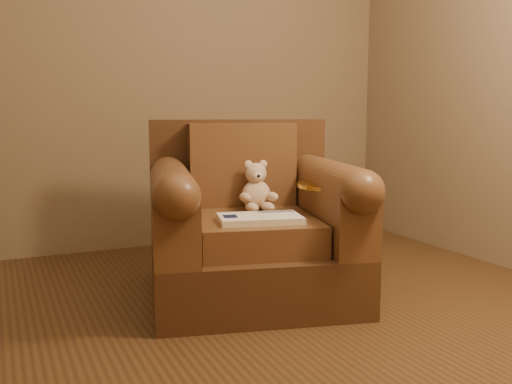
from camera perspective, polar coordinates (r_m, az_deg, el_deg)
name	(u,v)px	position (r m, az deg, el deg)	size (l,w,h in m)	color
floor	(245,354)	(2.39, -1.14, -15.86)	(4.00, 4.00, 0.00)	#52361C
armchair	(250,228)	(3.02, -0.57, -3.65)	(1.23, 1.19, 0.92)	#4C2E19
teddy_bear	(257,191)	(3.08, 0.08, 0.11)	(0.20, 0.23, 0.27)	beige
guidebook	(260,218)	(2.76, 0.38, -2.66)	(0.44, 0.33, 0.03)	beige
side_table	(337,235)	(3.06, 8.07, -4.25)	(0.43, 0.43, 0.60)	gold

